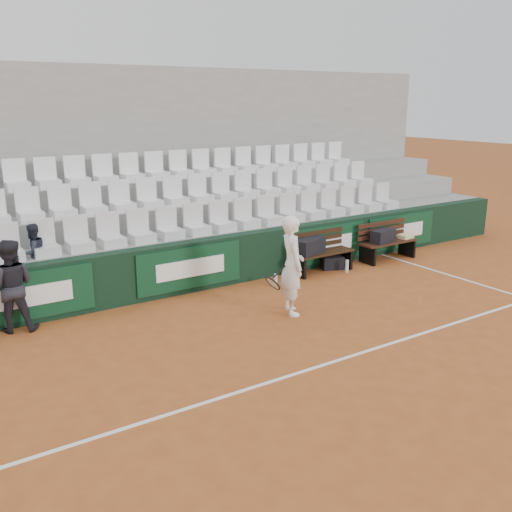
{
  "coord_description": "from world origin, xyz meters",
  "views": [
    {
      "loc": [
        -4.91,
        -5.68,
        3.66
      ],
      "look_at": [
        0.38,
        2.4,
        1.0
      ],
      "focal_mm": 40.0,
      "sensor_mm": 36.0,
      "label": 1
    }
  ],
  "objects": [
    {
      "name": "spectator_c",
      "position": [
        -2.9,
        4.5,
        1.52
      ],
      "size": [
        0.62,
        0.57,
        1.04
      ],
      "primitive_type": "imported",
      "rotation": [
        0.0,
        0.0,
        3.58
      ],
      "color": "#1F232E",
      "rests_on": "grandstand_tier_front"
    },
    {
      "name": "grandstand_rear_wall",
      "position": [
        0.0,
        7.15,
        2.2
      ],
      "size": [
        18.0,
        0.3,
        4.4
      ],
      "primitive_type": "cube",
      "color": "#979794",
      "rests_on": "ground"
    },
    {
      "name": "sports_bag_ground",
      "position": [
        3.2,
        3.6,
        0.14
      ],
      "size": [
        0.54,
        0.43,
        0.29
      ],
      "primitive_type": "cube",
      "rotation": [
        0.0,
        0.0,
        -0.35
      ],
      "color": "black",
      "rests_on": "ground"
    },
    {
      "name": "ground",
      "position": [
        0.0,
        0.0,
        0.0
      ],
      "size": [
        80.0,
        80.0,
        0.0
      ],
      "primitive_type": "plane",
      "color": "#A55325",
      "rests_on": "ground"
    },
    {
      "name": "seat_row_mid",
      "position": [
        0.0,
        5.4,
        1.77
      ],
      "size": [
        11.9,
        0.44,
        0.63
      ],
      "primitive_type": "cube",
      "color": "silver",
      "rests_on": "grandstand_tier_mid"
    },
    {
      "name": "towel",
      "position": [
        5.35,
        3.45,
        0.5
      ],
      "size": [
        0.37,
        0.29,
        0.1
      ],
      "primitive_type": "cube",
      "rotation": [
        0.0,
        0.0,
        0.11
      ],
      "color": "beige",
      "rests_on": "bench_right"
    },
    {
      "name": "grandstand_tier_front",
      "position": [
        0.0,
        4.62,
        0.5
      ],
      "size": [
        18.0,
        0.95,
        1.0
      ],
      "primitive_type": "cube",
      "color": "gray",
      "rests_on": "ground"
    },
    {
      "name": "sports_bag_right",
      "position": [
        4.62,
        3.49,
        0.6
      ],
      "size": [
        0.67,
        0.41,
        0.29
      ],
      "primitive_type": "cube",
      "rotation": [
        0.0,
        0.0,
        0.2
      ],
      "color": "black",
      "rests_on": "bench_right"
    },
    {
      "name": "ball_kid",
      "position": [
        -3.44,
        3.76,
        0.77
      ],
      "size": [
        0.89,
        0.79,
        1.53
      ],
      "primitive_type": "imported",
      "rotation": [
        0.0,
        0.0,
        2.81
      ],
      "color": "black",
      "rests_on": "ground"
    },
    {
      "name": "grandstand_tier_mid",
      "position": [
        0.0,
        5.58,
        0.72
      ],
      "size": [
        18.0,
        0.95,
        1.45
      ],
      "primitive_type": "cube",
      "color": "#959592",
      "rests_on": "ground"
    },
    {
      "name": "seat_row_back",
      "position": [
        0.0,
        6.35,
        2.21
      ],
      "size": [
        11.9,
        0.44,
        0.63
      ],
      "primitive_type": "cube",
      "color": "white",
      "rests_on": "grandstand_tier_back"
    },
    {
      "name": "water_bottle_near",
      "position": [
        1.43,
        3.29,
        0.13
      ],
      "size": [
        0.07,
        0.07,
        0.26
      ],
      "primitive_type": "cylinder",
      "color": "silver",
      "rests_on": "ground"
    },
    {
      "name": "tennis_player",
      "position": [
        0.81,
        1.92,
        0.88
      ],
      "size": [
        0.8,
        0.75,
        1.76
      ],
      "color": "white",
      "rests_on": "ground"
    },
    {
      "name": "bench_left",
      "position": [
        2.86,
        3.56,
        0.23
      ],
      "size": [
        1.5,
        0.56,
        0.45
      ],
      "primitive_type": "cube",
      "color": "black",
      "rests_on": "ground"
    },
    {
      "name": "seat_row_front",
      "position": [
        0.0,
        4.45,
        1.31
      ],
      "size": [
        11.9,
        0.44,
        0.63
      ],
      "primitive_type": "cube",
      "color": "silver",
      "rests_on": "grandstand_tier_front"
    },
    {
      "name": "back_barrier",
      "position": [
        0.07,
        3.99,
        0.5
      ],
      "size": [
        18.0,
        0.34,
        1.0
      ],
      "color": "black",
      "rests_on": "ground"
    },
    {
      "name": "court_baseline",
      "position": [
        0.0,
        0.0,
        0.0
      ],
      "size": [
        18.0,
        0.06,
        0.01
      ],
      "primitive_type": "cube",
      "color": "white",
      "rests_on": "ground"
    },
    {
      "name": "grandstand_tier_back",
      "position": [
        0.0,
        6.53,
        0.95
      ],
      "size": [
        18.0,
        0.95,
        1.9
      ],
      "primitive_type": "cube",
      "color": "#989895",
      "rests_on": "ground"
    },
    {
      "name": "bench_right",
      "position": [
        4.78,
        3.46,
        0.23
      ],
      "size": [
        1.5,
        0.56,
        0.45
      ],
      "primitive_type": "cube",
      "color": "#371B10",
      "rests_on": "ground"
    },
    {
      "name": "sports_bag_left",
      "position": [
        2.55,
        3.6,
        0.62
      ],
      "size": [
        0.84,
        0.55,
        0.33
      ],
      "primitive_type": "cube",
      "rotation": [
        0.0,
        0.0,
        0.31
      ],
      "color": "black",
      "rests_on": "bench_left"
    },
    {
      "name": "water_bottle_far",
      "position": [
        3.3,
        3.23,
        0.14
      ],
      "size": [
        0.08,
        0.08,
        0.28
      ],
      "primitive_type": "cylinder",
      "color": "silver",
      "rests_on": "ground"
    }
  ]
}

